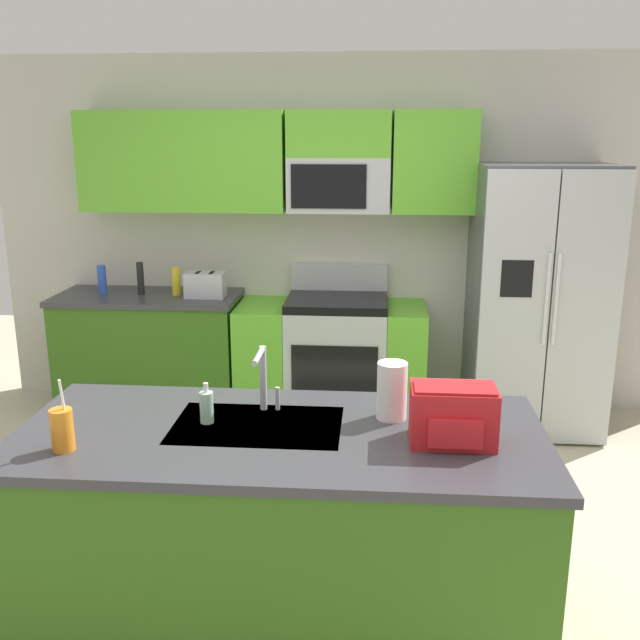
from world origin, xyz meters
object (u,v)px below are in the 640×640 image
backpack (453,414)px  refrigerator (537,300)px  drink_cup_orange (62,429)px  sink_faucet (263,374)px  range_oven (331,358)px  toaster (205,285)px  paper_towel_roll (392,391)px  pepper_mill (140,278)px  bottle_yellow (176,281)px  soap_dispenser (207,407)px  bottle_blue (102,279)px

backpack → refrigerator: bearing=70.7°
drink_cup_orange → sink_faucet: bearing=32.1°
range_oven → toaster: (-0.91, -0.05, 0.55)m
toaster → paper_towel_roll: (1.29, -2.15, 0.03)m
pepper_mill → bottle_yellow: (0.26, 0.01, -0.02)m
bottle_yellow → pepper_mill: bearing=-177.9°
range_oven → refrigerator: size_ratio=0.74×
range_oven → paper_towel_roll: paper_towel_roll is taller
bottle_yellow → drink_cup_orange: 2.63m
soap_dispenser → refrigerator: bearing=51.2°
refrigerator → toaster: 2.34m
drink_cup_orange → backpack: size_ratio=0.88×
pepper_mill → paper_towel_roll: bearing=-50.9°
range_oven → bottle_yellow: 1.27m
soap_dispenser → backpack: backpack is taller
pepper_mill → bottle_blue: 0.29m
sink_faucet → paper_towel_roll: sink_faucet is taller
toaster → refrigerator: bearing=-0.5°
toaster → backpack: (1.52, -2.37, 0.03)m
toaster → pepper_mill: 0.50m
drink_cup_orange → paper_towel_roll: drink_cup_orange is taller
bottle_blue → bottle_yellow: size_ratio=1.04×
refrigerator → sink_faucet: refrigerator is taller
range_oven → paper_towel_roll: bearing=-80.0°
backpack → soap_dispenser: bearing=173.2°
soap_dispenser → pepper_mill: bearing=114.2°
range_oven → bottle_blue: bearing=179.8°
drink_cup_orange → backpack: 1.46m
sink_faucet → backpack: sink_faucet is taller
refrigerator → soap_dispenser: refrigerator is taller
toaster → soap_dispenser: 2.32m
pepper_mill → range_oven: bearing=0.1°
toaster → bottle_yellow: size_ratio=1.38×
bottle_yellow → backpack: size_ratio=0.63×
sink_faucet → drink_cup_orange: sink_faucet is taller
sink_faucet → pepper_mill: bearing=119.9°
sink_faucet → bottle_blue: bearing=125.3°
pepper_mill → backpack: (2.01, -2.42, -0.00)m
sink_faucet → soap_dispenser: (-0.21, -0.13, -0.10)m
refrigerator → bottle_yellow: 2.58m
paper_towel_roll → toaster: bearing=121.1°
toaster → bottle_yellow: 0.24m
refrigerator → bottle_blue: bearing=178.6°
bottle_yellow → sink_faucet: sink_faucet is taller
sink_faucet → paper_towel_roll: 0.54m
soap_dispenser → paper_towel_roll: (0.75, 0.11, 0.05)m
range_oven → soap_dispenser: bearing=-98.9°
toaster → bottle_blue: bottle_blue is taller
refrigerator → backpack: refrigerator is taller
paper_towel_roll → sink_faucet: bearing=177.2°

